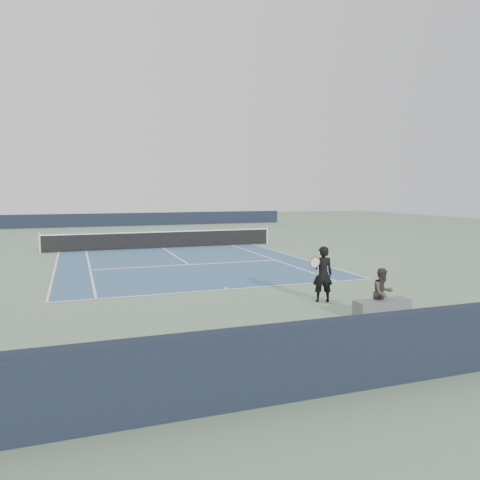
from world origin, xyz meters
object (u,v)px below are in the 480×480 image
object	(u,v)px
tennis_net	(163,239)
tennis_player	(322,274)
tennis_ball	(330,302)
spectator_bench	(382,300)

from	to	relation	value
tennis_net	tennis_player	world-z (taller)	tennis_player
tennis_net	tennis_ball	world-z (taller)	tennis_net
tennis_ball	spectator_bench	bearing A→B (deg)	-76.87
tennis_player	tennis_ball	world-z (taller)	tennis_player
tennis_net	tennis_player	bearing A→B (deg)	-81.69
tennis_net	spectator_bench	world-z (taller)	spectator_bench
tennis_ball	spectator_bench	xyz separation A→B (m)	(0.43, -1.83, 0.42)
tennis_ball	tennis_net	bearing A→B (deg)	98.63
tennis_net	tennis_player	distance (m)	14.52
tennis_net	spectator_bench	distance (m)	16.66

